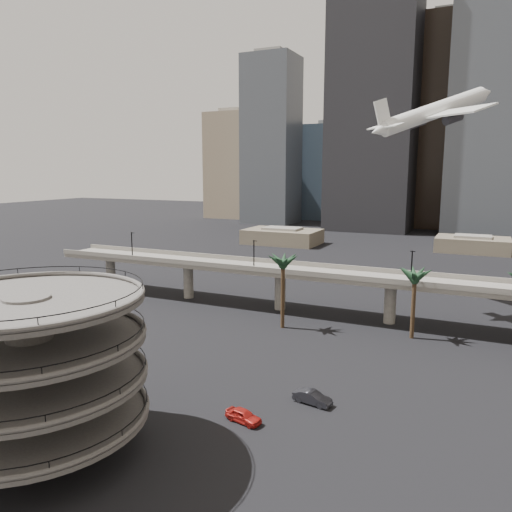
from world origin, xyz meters
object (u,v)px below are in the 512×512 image
at_px(overpass, 333,279).
at_px(car_b, 312,398).
at_px(car_a, 243,416).
at_px(airborne_jet, 434,112).
at_px(parking_ramp, 31,360).

distance_m(overpass, car_b, 38.62).
xyz_separation_m(car_a, car_b, (5.62, 7.55, 0.04)).
relative_size(airborne_jet, car_a, 5.61).
xyz_separation_m(overpass, car_a, (2.91, -44.64, -6.58)).
height_order(overpass, airborne_jet, airborne_jet).
bearing_deg(parking_ramp, overpass, 77.57).
bearing_deg(car_a, overpass, 16.40).
relative_size(parking_ramp, airborne_jet, 0.89).
relative_size(overpass, car_a, 29.26).
bearing_deg(overpass, car_a, -86.27).
relative_size(overpass, car_b, 26.80).
xyz_separation_m(parking_ramp, car_b, (21.53, 21.90, -9.04)).
bearing_deg(car_a, airborne_jet, 1.38).
relative_size(parking_ramp, car_a, 5.00).
distance_m(overpass, car_a, 45.22).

